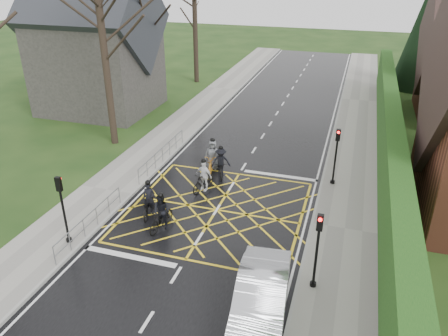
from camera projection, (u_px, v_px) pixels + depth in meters
The scene contains 21 objects.
ground at pixel (217, 210), 21.04m from camera, with size 120.00×120.00×0.00m, color black.
road at pixel (217, 210), 21.04m from camera, with size 9.00×80.00×0.01m, color black.
sidewalk_right at pixel (345, 230), 19.40m from camera, with size 3.00×80.00×0.15m, color gray.
sidewalk_left at pixel (107, 191), 22.62m from camera, with size 3.00×80.00×0.15m, color gray.
stone_wall at pixel (385, 172), 23.95m from camera, with size 0.50×38.00×0.70m, color slate.
hedge at pixel (390, 142), 23.19m from camera, with size 0.90×38.00×2.80m, color #0F3811.
conifer at pixel (425, 32), 38.26m from camera, with size 4.60×4.60×10.00m.
church at pixel (95, 46), 32.80m from camera, with size 8.80×7.80×11.00m.
tree_near at pixel (100, 16), 25.13m from camera, with size 9.24×9.24×11.44m.
tree_far at pixel (194, 3), 39.24m from camera, with size 8.40×8.40×10.40m.
railing_south at pixel (90, 218), 18.94m from camera, with size 0.05×5.04×1.03m.
railing_north at pixel (162, 151), 25.37m from camera, with size 0.05×6.04×1.03m.
traffic_light_ne at pixel (335, 157), 22.54m from camera, with size 0.24×0.31×3.21m.
traffic_light_se at pixel (317, 252), 15.34m from camera, with size 0.24×0.31×3.21m.
traffic_light_sw at pixel (64, 211), 17.83m from camera, with size 0.24×0.31×3.21m.
cyclist_rear at pixel (149, 204), 20.46m from camera, with size 1.03×1.92×1.78m.
cyclist_back at pixel (161, 215), 19.32m from camera, with size 0.90×1.87×1.81m.
cyclist_mid at pixel (221, 165), 24.05m from camera, with size 1.30×1.94×1.79m.
cyclist_front at pixel (203, 179), 22.53m from camera, with size 1.03×1.85×1.78m.
cyclist_lead at pixel (212, 159), 24.73m from camera, with size 1.05×2.08×1.93m.
car at pixel (261, 298), 14.53m from camera, with size 1.67×4.80×1.58m, color silver.
Camera 1 is at (5.71, -17.09, 11.06)m, focal length 35.00 mm.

